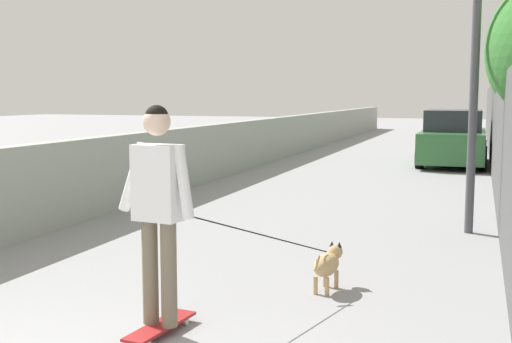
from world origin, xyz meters
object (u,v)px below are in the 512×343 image
at_px(lamp_post, 477,5).
at_px(person_skateboarder, 158,198).
at_px(skateboard, 160,326).
at_px(dog, 327,263).
at_px(car_near, 453,139).

distance_m(lamp_post, person_skateboarder, 5.84).
xyz_separation_m(skateboard, person_skateboarder, (-0.00, 0.00, 1.07)).
distance_m(person_skateboarder, dog, 2.10).
distance_m(dog, car_near, 12.79).
height_order(lamp_post, dog, lamp_post).
relative_size(skateboard, person_skateboarder, 0.46).
distance_m(skateboard, dog, 1.93).
xyz_separation_m(skateboard, car_near, (14.39, -1.71, 0.65)).
height_order(dog, car_near, car_near).
relative_size(lamp_post, person_skateboarder, 2.62).
height_order(lamp_post, person_skateboarder, lamp_post).
distance_m(person_skateboarder, car_near, 14.50).
relative_size(lamp_post, car_near, 1.15).
bearing_deg(lamp_post, dog, 158.81).
relative_size(lamp_post, skateboard, 5.72).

